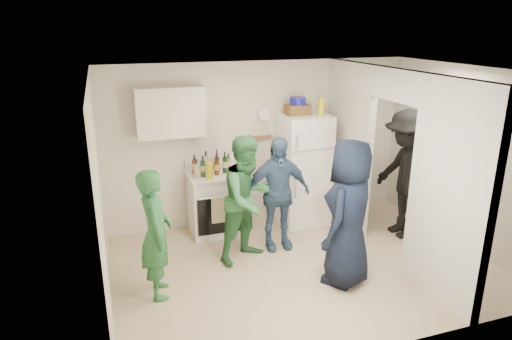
{
  "coord_description": "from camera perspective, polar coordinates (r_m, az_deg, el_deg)",
  "views": [
    {
      "loc": [
        -2.28,
        -4.81,
        3.03
      ],
      "look_at": [
        -0.52,
        0.4,
        1.25
      ],
      "focal_mm": 32.0,
      "sensor_mm": 36.0,
      "label": 1
    }
  ],
  "objects": [
    {
      "name": "bottle_i",
      "position": [
        6.76,
        -4.91,
        1.02
      ],
      "size": [
        0.07,
        0.07,
        0.29
      ],
      "primitive_type": "cylinder",
      "color": "#522A0E",
      "rests_on": "stove"
    },
    {
      "name": "wall_front",
      "position": [
        4.25,
        15.99,
        -7.6
      ],
      "size": [
        4.8,
        0.0,
        4.8
      ],
      "primitive_type": "plane",
      "rotation": [
        -1.57,
        0.0,
        0.0
      ],
      "color": "silver",
      "rests_on": "floor"
    },
    {
      "name": "bottle_f",
      "position": [
        6.68,
        -3.9,
        0.98
      ],
      "size": [
        0.07,
        0.07,
        0.32
      ],
      "primitive_type": "cylinder",
      "color": "#133619",
      "rests_on": "stove"
    },
    {
      "name": "bottle_e",
      "position": [
        6.84,
        -4.88,
        1.31
      ],
      "size": [
        0.06,
        0.06,
        0.31
      ],
      "primitive_type": "cylinder",
      "color": "#9499A4",
      "rests_on": "stove"
    },
    {
      "name": "stove",
      "position": [
        6.85,
        -5.11,
        -4.16
      ],
      "size": [
        0.78,
        0.65,
        0.93
      ],
      "primitive_type": "cube",
      "color": "white",
      "rests_on": "floor"
    },
    {
      "name": "wall_clock",
      "position": [
        7.03,
        1.04,
        7.01
      ],
      "size": [
        0.22,
        0.02,
        0.22
      ],
      "primitive_type": "cylinder",
      "rotation": [
        1.57,
        0.0,
        0.0
      ],
      "color": "white",
      "rests_on": "wall_back"
    },
    {
      "name": "partition_header",
      "position": [
        5.98,
        17.32,
        10.12
      ],
      "size": [
        0.12,
        1.0,
        0.4
      ],
      "primitive_type": "cube",
      "color": "silver",
      "rests_on": "partition_pier_back"
    },
    {
      "name": "nook_window",
      "position": [
        6.98,
        23.81,
        4.99
      ],
      "size": [
        0.03,
        0.7,
        0.8
      ],
      "primitive_type": "cube",
      "color": "black",
      "rests_on": "wall_right"
    },
    {
      "name": "nook_window_frame",
      "position": [
        6.97,
        23.71,
        4.99
      ],
      "size": [
        0.04,
        0.76,
        0.86
      ],
      "primitive_type": "cube",
      "color": "white",
      "rests_on": "wall_right"
    },
    {
      "name": "bottle_c",
      "position": [
        6.78,
        -6.27,
        1.11
      ],
      "size": [
        0.08,
        0.08,
        0.31
      ],
      "primitive_type": "cylinder",
      "color": "#B2BDC1",
      "rests_on": "stove"
    },
    {
      "name": "person_denim",
      "position": [
        6.26,
        2.63,
        -2.96
      ],
      "size": [
        0.96,
        0.44,
        1.6
      ],
      "primitive_type": "imported",
      "rotation": [
        0.0,
        0.0,
        -0.05
      ],
      "color": "#3D6086",
      "rests_on": "floor"
    },
    {
      "name": "bottle_a",
      "position": [
        6.7,
        -7.68,
        0.71
      ],
      "size": [
        0.08,
        0.08,
        0.28
      ],
      "primitive_type": "cylinder",
      "color": "maroon",
      "rests_on": "stove"
    },
    {
      "name": "wall_back",
      "position": [
        7.13,
        0.58,
        3.46
      ],
      "size": [
        4.8,
        0.0,
        4.8
      ],
      "primitive_type": "plane",
      "rotation": [
        1.57,
        0.0,
        0.0
      ],
      "color": "silver",
      "rests_on": "floor"
    },
    {
      "name": "bottle_d",
      "position": [
        6.6,
        -4.93,
        0.58
      ],
      "size": [
        0.07,
        0.07,
        0.29
      ],
      "primitive_type": "cylinder",
      "color": "#57330F",
      "rests_on": "stove"
    },
    {
      "name": "wicker_basket",
      "position": [
        6.9,
        5.21,
        7.54
      ],
      "size": [
        0.35,
        0.25,
        0.15
      ],
      "primitive_type": "cube",
      "color": "brown",
      "rests_on": "fridge"
    },
    {
      "name": "yellow_cup_stack_top",
      "position": [
        6.89,
        8.18,
        7.84
      ],
      "size": [
        0.09,
        0.09,
        0.25
      ],
      "primitive_type": "cylinder",
      "color": "yellow",
      "rests_on": "fridge"
    },
    {
      "name": "wall_right",
      "position": [
        6.94,
        24.6,
        1.41
      ],
      "size": [
        0.0,
        3.4,
        3.4
      ],
      "primitive_type": "plane",
      "rotation": [
        1.57,
        0.0,
        -1.57
      ],
      "color": "silver",
      "rests_on": "floor"
    },
    {
      "name": "person_nook",
      "position": [
        6.93,
        18.18,
        -0.52
      ],
      "size": [
        0.74,
        1.24,
        1.89
      ],
      "primitive_type": "imported",
      "rotation": [
        0.0,
        0.0,
        -1.6
      ],
      "color": "black",
      "rests_on": "floor"
    },
    {
      "name": "blue_bowl",
      "position": [
        6.88,
        5.24,
        8.6
      ],
      "size": [
        0.24,
        0.24,
        0.11
      ],
      "primitive_type": "cylinder",
      "color": "navy",
      "rests_on": "wicker_basket"
    },
    {
      "name": "spice_shelf",
      "position": [
        7.06,
        0.72,
        4.15
      ],
      "size": [
        0.35,
        0.08,
        0.03
      ],
      "primitive_type": "cube",
      "color": "olive",
      "rests_on": "wall_back"
    },
    {
      "name": "partition_pier_back",
      "position": [
        7.09,
        11.42,
        3.02
      ],
      "size": [
        0.12,
        1.2,
        2.5
      ],
      "primitive_type": "cube",
      "color": "silver",
      "rests_on": "floor"
    },
    {
      "name": "bottle_b",
      "position": [
        6.53,
        -6.65,
        0.44
      ],
      "size": [
        0.07,
        0.07,
        0.31
      ],
      "primitive_type": "cylinder",
      "color": "#184A21",
      "rests_on": "stove"
    },
    {
      "name": "yellow_cup_stack_stove",
      "position": [
        6.42,
        -5.83,
        -0.12
      ],
      "size": [
        0.09,
        0.09,
        0.25
      ],
      "primitive_type": "cylinder",
      "color": "yellow",
      "rests_on": "stove"
    },
    {
      "name": "upper_cabinet",
      "position": [
        6.5,
        -10.69,
        7.16
      ],
      "size": [
        0.95,
        0.34,
        0.7
      ],
      "primitive_type": "cube",
      "color": "silver",
      "rests_on": "wall_back"
    },
    {
      "name": "wall_left",
      "position": [
        5.13,
        -18.87,
        -3.37
      ],
      "size": [
        0.0,
        3.4,
        3.4
      ],
      "primitive_type": "plane",
      "rotation": [
        1.57,
        0.0,
        1.57
      ],
      "color": "silver",
      "rests_on": "floor"
    },
    {
      "name": "ceiling",
      "position": [
        5.35,
        6.76,
        12.12
      ],
      "size": [
        4.8,
        4.8,
        0.0
      ],
      "primitive_type": "plane",
      "rotation": [
        3.14,
        0.0,
        0.0
      ],
      "color": "white",
      "rests_on": "wall_back"
    },
    {
      "name": "person_green_center",
      "position": [
        5.94,
        -1.0,
        -3.63
      ],
      "size": [
        1.02,
        0.94,
        1.7
      ],
      "primitive_type": "imported",
      "rotation": [
        0.0,
        0.0,
        0.45
      ],
      "color": "#327340",
      "rests_on": "floor"
    },
    {
      "name": "person_green_left",
      "position": [
        5.3,
        -12.41,
        -7.83
      ],
      "size": [
        0.4,
        0.58,
        1.53
      ],
      "primitive_type": "imported",
      "rotation": [
        0.0,
        0.0,
        1.51
      ],
      "color": "#2D7138",
      "rests_on": "floor"
    },
    {
      "name": "partition_pier_front",
      "position": [
        5.39,
        23.02,
        -2.86
      ],
      "size": [
        0.12,
        1.2,
        2.5
      ],
      "primitive_type": "cube",
      "color": "silver",
      "rests_on": "floor"
    },
    {
      "name": "person_navy",
      "position": [
        5.5,
        11.53,
        -5.32
      ],
      "size": [
        1.04,
        0.99,
        1.79
      ],
      "primitive_type": "imported",
      "rotation": [
        0.0,
        0.0,
        -2.47
      ],
      "color": "black",
      "rests_on": "floor"
    },
    {
      "name": "red_cup",
      "position": [
        6.54,
        -2.95,
        -0.31
      ],
      "size": [
        0.09,
        0.09,
        0.12
      ],
      "primitive_type": "cylinder",
      "color": "#AA0B27",
      "rests_on": "stove"
    },
    {
      "name": "fridge",
      "position": [
        7.12,
        5.89,
        0.08
      ],
      "size": [
        0.71,
        0.69,
        1.72
      ],
      "primitive_type": "cube",
      "color": "white",
      "rests_on": "floor"
    },
    {
      "name": "nook_valance",
      "position": [
        6.89,
        23.92,
        7.81
      ],
      "size": [
        0.04,
        0.82,
        0.18
      ],
      "primitive_type": "cube",
      "color": "white",
      "rests_on": "wall_right"
    },
    {
      "name": "bottle_g",
      "position": [
        6.82,
        -3.47,
        1.06
      ],
      "size": [
        0.07,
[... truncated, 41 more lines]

